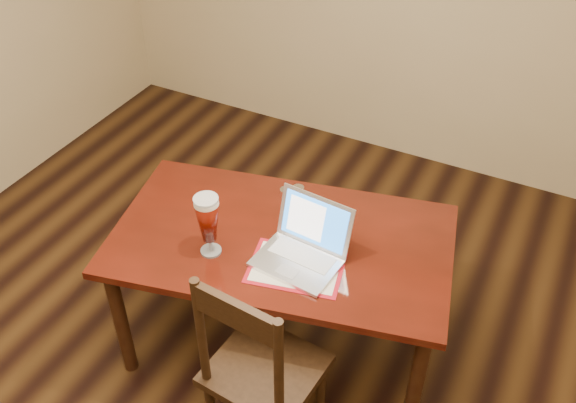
% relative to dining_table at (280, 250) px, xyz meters
% --- Properties ---
extents(room_shell, '(4.51, 5.01, 2.71)m').
position_rel_dining_table_xyz_m(room_shell, '(-0.06, -0.51, 1.10)').
color(room_shell, tan).
rests_on(room_shell, ground).
extents(dining_table, '(1.72, 1.20, 1.04)m').
position_rel_dining_table_xyz_m(dining_table, '(0.00, 0.00, 0.00)').
color(dining_table, '#491109').
rests_on(dining_table, ground).
extents(dining_chair, '(0.48, 0.47, 1.05)m').
position_rel_dining_table_xyz_m(dining_chair, '(0.19, -0.53, -0.17)').
color(dining_chair, black).
rests_on(dining_chair, ground).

